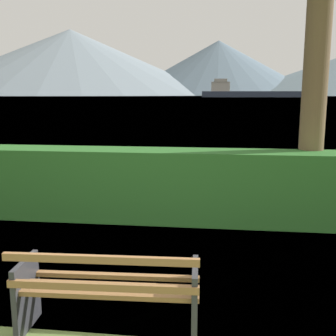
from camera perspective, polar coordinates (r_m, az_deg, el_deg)
name	(u,v)px	position (r m, az deg, el deg)	size (l,w,h in m)	color
ground_plane	(111,330)	(4.08, -8.12, -21.76)	(1400.00, 1400.00, 0.00)	olive
water_surface	(217,97)	(313.27, 6.96, 9.99)	(620.00, 620.00, 0.00)	#6B8EA3
park_bench	(108,291)	(3.82, -8.49, -16.83)	(1.66, 0.64, 0.87)	olive
hedge_row	(161,185)	(6.96, -0.99, -2.45)	(9.00, 0.78, 1.23)	#2D6B28
cargo_ship_large	(245,92)	(261.95, 10.85, 10.50)	(63.68, 9.81, 11.34)	#2D384C
distant_hills	(208,66)	(555.29, 5.68, 14.21)	(811.23, 422.27, 86.69)	gray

